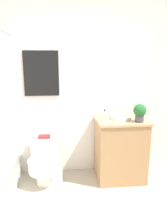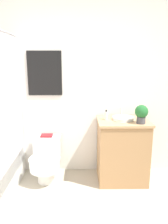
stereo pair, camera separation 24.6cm
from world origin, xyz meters
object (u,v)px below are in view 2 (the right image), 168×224
(potted_plant, at_px, (141,113))
(toilet, at_px, (46,159))
(soap_bottle, at_px, (106,115))
(book_on_tank, at_px, (47,135))
(sink, at_px, (123,118))

(potted_plant, bearing_deg, toilet, 172.91)
(soap_bottle, height_order, potted_plant, potted_plant)
(toilet, bearing_deg, book_on_tank, 90.00)
(soap_bottle, distance_m, book_on_tank, 0.90)
(toilet, height_order, soap_bottle, soap_bottle)
(sink, distance_m, potted_plant, 0.29)
(sink, bearing_deg, soap_bottle, 175.96)
(toilet, height_order, sink, sink)
(potted_plant, bearing_deg, soap_bottle, 155.34)
(toilet, xyz_separation_m, book_on_tank, (0.00, 0.15, 0.29))
(sink, height_order, soap_bottle, soap_bottle)
(toilet, bearing_deg, soap_bottle, 2.59)
(potted_plant, relative_size, book_on_tank, 1.45)
(sink, relative_size, soap_bottle, 2.39)
(soap_bottle, distance_m, potted_plant, 0.47)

